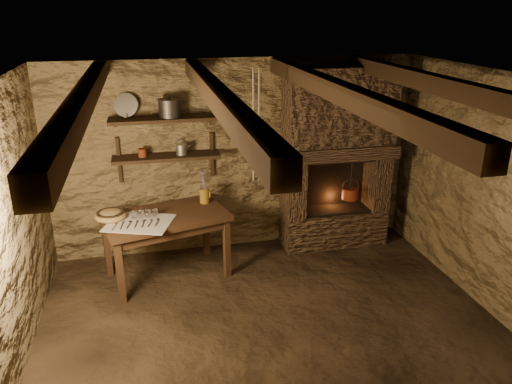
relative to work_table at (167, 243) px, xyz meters
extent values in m
plane|color=black|center=(0.93, -1.35, -0.42)|extent=(4.50, 4.50, 0.00)
cube|color=brown|center=(0.93, 0.65, 0.78)|extent=(4.50, 0.04, 2.40)
cube|color=brown|center=(0.93, -3.35, 0.78)|extent=(4.50, 0.04, 2.40)
cube|color=brown|center=(-1.32, -1.35, 0.78)|extent=(0.04, 4.00, 2.40)
cube|color=brown|center=(3.18, -1.35, 0.78)|extent=(0.04, 4.00, 2.40)
cube|color=black|center=(0.93, -1.35, 1.98)|extent=(4.50, 4.00, 0.04)
cube|color=black|center=(-0.57, -1.35, 1.89)|extent=(0.14, 3.95, 0.16)
cube|color=black|center=(0.43, -1.35, 1.89)|extent=(0.14, 3.95, 0.16)
cube|color=black|center=(1.43, -1.35, 1.89)|extent=(0.14, 3.95, 0.16)
cube|color=black|center=(2.43, -1.35, 1.89)|extent=(0.14, 3.95, 0.16)
cube|color=black|center=(0.08, 0.49, 0.88)|extent=(1.25, 0.30, 0.04)
cube|color=black|center=(0.08, 0.49, 1.33)|extent=(1.25, 0.30, 0.04)
cube|color=#34251A|center=(2.18, 0.41, -0.19)|extent=(1.35, 0.45, 0.45)
cube|color=#34251A|center=(1.62, 0.41, 0.41)|extent=(0.23, 0.45, 0.75)
cube|color=#34251A|center=(2.74, 0.41, 0.41)|extent=(0.23, 0.45, 0.75)
cube|color=#34251A|center=(2.18, 0.38, 0.86)|extent=(1.43, 0.51, 0.16)
cube|color=#34251A|center=(2.18, 0.41, 1.41)|extent=(1.35, 0.45, 0.94)
cube|color=black|center=(2.18, 0.61, 0.41)|extent=(0.90, 0.06, 0.75)
cube|color=#342012|center=(0.00, 0.00, 0.33)|extent=(1.51, 1.09, 0.06)
cube|color=#342012|center=(0.00, 0.00, 0.24)|extent=(1.36, 0.95, 0.10)
cube|color=beige|center=(-0.27, -0.17, 0.36)|extent=(0.81, 0.74, 0.01)
cylinder|color=olive|center=(0.48, 0.27, 0.44)|extent=(0.12, 0.12, 0.18)
torus|color=olive|center=(0.54, 0.27, 0.46)|extent=(0.02, 0.10, 0.10)
ellipsoid|color=olive|center=(-0.58, 0.00, 0.40)|extent=(0.35, 0.35, 0.12)
cylinder|color=#2C2A27|center=(0.15, 0.49, 1.45)|extent=(0.32, 0.32, 0.19)
cylinder|color=#A9AAA4|center=(-0.33, 0.59, 1.49)|extent=(0.30, 0.19, 0.27)
cylinder|color=#531E10|center=(-0.19, 0.49, 0.95)|extent=(0.10, 0.10, 0.10)
cylinder|color=maroon|center=(2.37, 0.37, 0.28)|extent=(0.27, 0.27, 0.15)
torus|color=#2C2A27|center=(2.37, 0.37, 0.36)|extent=(0.23, 0.01, 0.23)
cylinder|color=#2C2A27|center=(2.37, 0.37, 0.52)|extent=(0.01, 0.01, 0.44)
camera|label=1|loc=(-0.12, -5.22, 2.56)|focal=35.00mm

